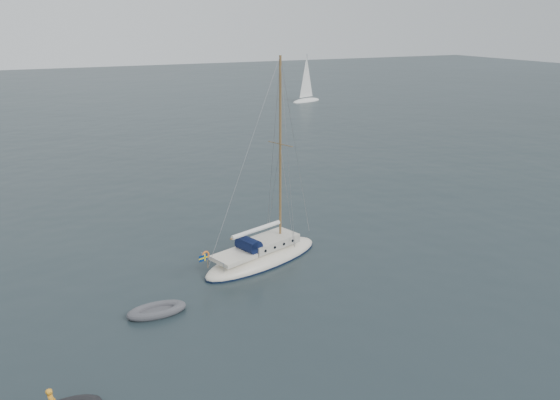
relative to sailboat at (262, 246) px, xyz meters
name	(u,v)px	position (x,y,z in m)	size (l,w,h in m)	color
ground	(268,276)	(-0.50, -1.94, -0.93)	(300.00, 300.00, 0.00)	black
sailboat	(262,246)	(0.00, 0.00, 0.00)	(8.60, 2.58, 12.24)	white
dinghy	(157,310)	(-7.06, -3.43, -0.75)	(2.88, 1.30, 0.41)	#4C4C51
distant_yacht_b	(306,80)	(33.05, 57.09, 2.71)	(6.42, 3.42, 8.50)	white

